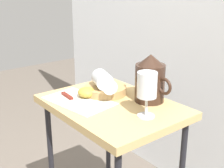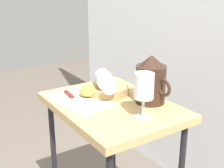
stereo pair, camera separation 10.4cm
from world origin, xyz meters
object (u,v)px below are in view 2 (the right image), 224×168
basket_tray (107,90)px  knife (73,98)px  apple_half_left (88,91)px  wine_glass_upright (144,88)px  table (112,120)px  wine_glass_tipped_near (104,80)px  pitcher (151,83)px

basket_tray → knife: size_ratio=0.74×
basket_tray → apple_half_left: size_ratio=2.42×
wine_glass_upright → apple_half_left: (-0.28, -0.06, -0.09)m
table → basket_tray: basket_tray is taller
basket_tray → knife: basket_tray is taller
wine_glass_tipped_near → knife: size_ratio=0.67×
pitcher → knife: (-0.19, -0.25, -0.07)m
apple_half_left → wine_glass_upright: bearing=12.4°
apple_half_left → knife: apple_half_left is taller
wine_glass_tipped_near → apple_half_left: wine_glass_tipped_near is taller
pitcher → wine_glass_tipped_near: pitcher is taller
table → wine_glass_tipped_near: (-0.08, 0.02, 0.14)m
table → wine_glass_upright: size_ratio=4.02×
basket_tray → apple_half_left: bearing=-97.9°
wine_glass_upright → table: bearing=-174.6°
table → wine_glass_tipped_near: bearing=168.1°
wine_glass_tipped_near → basket_tray: bearing=119.5°
pitcher → apple_half_left: size_ratio=2.59×
basket_tray → pitcher: bearing=28.0°
basket_tray → wine_glass_upright: (0.27, -0.02, 0.09)m
table → pitcher: 0.22m
table → basket_tray: size_ratio=3.71×
wine_glass_upright → wine_glass_tipped_near: wine_glass_upright is taller
basket_tray → table: bearing=-22.8°
table → wine_glass_upright: 0.25m
pitcher → apple_half_left: (-0.19, -0.18, -0.05)m
table → apple_half_left: size_ratio=8.98×
table → knife: size_ratio=2.75×
table → wine_glass_upright: bearing=5.4°
wine_glass_upright → apple_half_left: bearing=-167.6°
pitcher → wine_glass_tipped_near: (-0.16, -0.12, -0.01)m
table → apple_half_left: (-0.11, -0.05, 0.10)m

